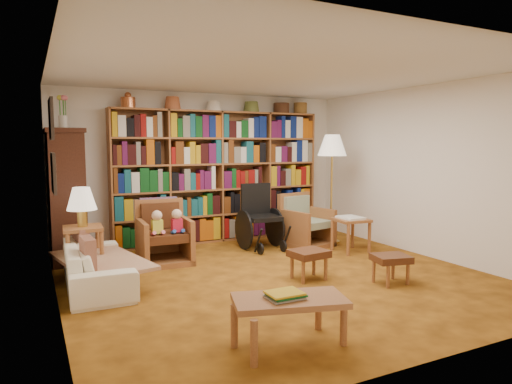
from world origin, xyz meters
TOP-DOWN VIEW (x-y plane):
  - floor at (0.00, 0.00)m, footprint 5.00×5.00m
  - ceiling at (0.00, 0.00)m, footprint 5.00×5.00m
  - wall_back at (0.00, 2.50)m, footprint 5.00×0.00m
  - wall_front at (0.00, -2.50)m, footprint 5.00×0.00m
  - wall_left at (-2.50, 0.00)m, footprint 0.00×5.00m
  - wall_right at (2.50, 0.00)m, footprint 0.00×5.00m
  - bookshelf at (0.20, 2.33)m, footprint 3.60×0.30m
  - curio_cabinet at (-2.25, 2.00)m, footprint 0.50×0.95m
  - framed_pictures at (-2.48, 0.30)m, footprint 0.03×0.52m
  - sofa at (-2.05, 0.60)m, footprint 1.74×0.73m
  - sofa_throw at (-2.00, 0.60)m, footprint 1.08×1.62m
  - cushion_left at (-2.18, 0.95)m, footprint 0.17×0.38m
  - cushion_right at (-2.18, 0.25)m, footprint 0.14×0.38m
  - side_table_lamp at (-2.15, 1.00)m, footprint 0.48×0.48m
  - table_lamp at (-2.15, 1.00)m, footprint 0.36×0.36m
  - armchair_leather at (-1.07, 1.35)m, footprint 0.72×0.77m
  - armchair_sage at (1.29, 1.38)m, footprint 0.82×0.83m
  - wheelchair at (0.54, 1.50)m, footprint 0.59×0.82m
  - floor_lamp at (1.79, 1.32)m, footprint 0.48×0.48m
  - side_table_papers at (1.67, 0.64)m, footprint 0.53×0.53m
  - footstool_a at (0.30, -0.29)m, footprint 0.47×0.41m
  - footstool_b at (1.07, -0.87)m, footprint 0.47×0.43m
  - coffee_table at (-0.86, -1.79)m, footprint 1.00×0.69m

SIDE VIEW (x-z plane):
  - floor at x=0.00m, z-range 0.00..0.00m
  - sofa at x=-2.05m, z-range 0.00..0.50m
  - footstool_b at x=1.07m, z-range 0.11..0.45m
  - footstool_a at x=0.30m, z-range 0.12..0.48m
  - sofa_throw at x=-2.00m, z-range 0.28..0.32m
  - armchair_sage at x=1.29m, z-range -0.10..0.74m
  - coffee_table at x=-0.86m, z-range 0.12..0.59m
  - armchair_leather at x=-1.07m, z-range -0.08..0.80m
  - side_table_papers at x=1.67m, z-range 0.16..0.70m
  - cushion_left at x=-2.18m, z-range 0.27..0.63m
  - cushion_right at x=-2.18m, z-range 0.26..0.64m
  - wheelchair at x=0.54m, z-range -0.05..0.98m
  - side_table_lamp at x=-2.15m, z-range 0.17..0.81m
  - curio_cabinet at x=-2.25m, z-range -0.25..2.15m
  - table_lamp at x=-2.15m, z-range 0.73..1.21m
  - bookshelf at x=0.20m, z-range -0.04..2.38m
  - wall_back at x=0.00m, z-range -1.25..3.75m
  - wall_front at x=0.00m, z-range -1.25..3.75m
  - wall_left at x=-2.50m, z-range -1.25..3.75m
  - wall_right at x=2.50m, z-range -1.25..3.75m
  - floor_lamp at x=1.79m, z-range 0.65..2.46m
  - framed_pictures at x=-2.48m, z-range 1.14..2.11m
  - ceiling at x=0.00m, z-range 2.50..2.50m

